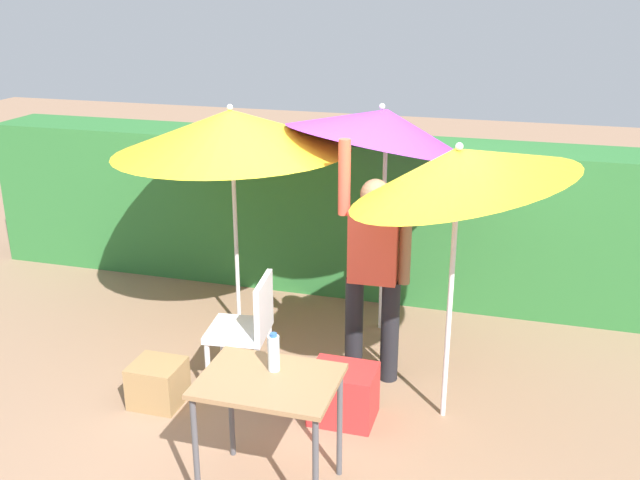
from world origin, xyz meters
name	(u,v)px	position (x,y,z in m)	size (l,w,h in m)	color
ground_plane	(309,388)	(0.00, 0.00, 0.00)	(24.00, 24.00, 0.00)	#937056
hedge_row	(369,216)	(0.00, 2.03, 0.76)	(8.00, 0.70, 1.52)	#2D7033
umbrella_rainbow	(458,169)	(1.03, -0.11, 1.82)	(1.49, 1.48, 2.12)	silver
umbrella_orange	(384,126)	(0.29, 1.19, 1.81)	(1.67, 1.63, 2.21)	silver
umbrella_yellow	(231,131)	(-0.92, 0.84, 1.78)	(1.99, 1.98, 2.00)	silver
person_vendor	(373,266)	(0.41, 0.31, 0.93)	(0.55, 0.23, 1.88)	black
chair_plastic	(248,326)	(-0.45, -0.09, 0.51)	(0.49, 0.49, 0.89)	silver
cooler_box	(343,394)	(0.35, -0.32, 0.20)	(0.45, 0.36, 0.39)	red
crate_cardboard	(158,383)	(-1.00, -0.50, 0.16)	(0.36, 0.34, 0.32)	#9E7A4C
folding_table	(269,393)	(0.12, -1.19, 0.67)	(0.80, 0.60, 0.77)	#4C4C51
bottle_water	(274,353)	(0.12, -1.08, 0.88)	(0.07, 0.07, 0.24)	silver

